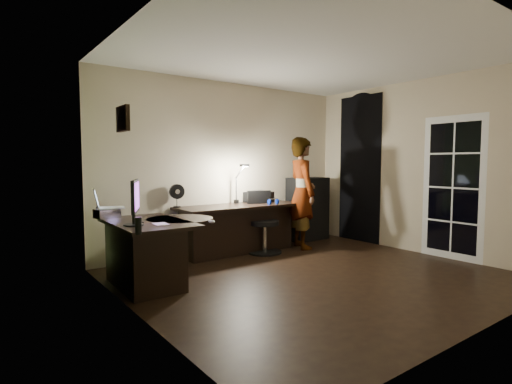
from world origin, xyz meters
TOP-DOWN VIEW (x-y plane):
  - floor at (0.00, 0.00)m, footprint 4.50×4.00m
  - ceiling at (0.00, 0.00)m, footprint 4.50×4.00m
  - wall_back at (0.00, 2.00)m, footprint 4.50×0.01m
  - wall_front at (0.00, -2.00)m, footprint 4.50×0.01m
  - wall_left at (-2.25, 0.00)m, footprint 0.01×4.00m
  - wall_right at (2.25, 0.00)m, footprint 0.01×4.00m
  - green_wall_overlay at (-2.24, 0.00)m, footprint 0.00×4.00m
  - arched_doorway at (2.24, 1.15)m, footprint 0.01×0.90m
  - french_door at (2.24, -0.55)m, footprint 0.02×0.92m
  - framed_picture at (-2.22, 0.45)m, footprint 0.04×0.30m
  - desk_left at (-1.81, 0.89)m, footprint 0.82×1.31m
  - desk_right at (-0.04, 1.63)m, footprint 2.02×0.72m
  - cabinet at (1.57, 1.78)m, footprint 0.77×0.40m
  - laptop_stand at (-2.11, 1.45)m, footprint 0.29×0.25m
  - laptop at (-2.07, 1.45)m, footprint 0.41×0.40m
  - monitor at (-2.05, 0.70)m, footprint 0.33×0.54m
  - mouse at (-1.29, 0.34)m, footprint 0.09×0.11m
  - phone at (-1.74, 0.59)m, footprint 0.09×0.13m
  - pen at (-1.90, 0.87)m, footprint 0.01×0.13m
  - speaker at (-2.19, 0.16)m, footprint 0.08×0.08m
  - notepad at (-1.79, 0.58)m, footprint 0.16×0.21m
  - desk_fan at (-0.97, 1.92)m, footprint 0.24×0.15m
  - headphones at (0.44, 1.39)m, footprint 0.21×0.12m
  - printer at (0.46, 1.80)m, footprint 0.47×0.40m
  - desk_lamp at (0.03, 1.83)m, footprint 0.19×0.32m
  - office_chair at (0.27, 1.39)m, footprint 0.66×0.66m
  - person at (1.00, 1.32)m, footprint 0.63×0.76m

SIDE VIEW (x-z plane):
  - floor at x=0.00m, z-range -0.01..0.00m
  - desk_left at x=-1.81m, z-range 0.00..0.75m
  - desk_right at x=-0.04m, z-range 0.00..0.76m
  - office_chair at x=0.27m, z-range 0.00..0.97m
  - cabinet at x=1.57m, z-range 0.00..1.14m
  - phone at x=-1.74m, z-range 0.75..0.75m
  - notepad at x=-1.79m, z-range 0.75..0.76m
  - pen at x=-1.90m, z-range 0.75..0.76m
  - mouse at x=-1.29m, z-range 0.75..0.78m
  - laptop_stand at x=-2.11m, z-range 0.75..0.86m
  - headphones at x=0.44m, z-range 0.76..0.86m
  - speaker at x=-2.19m, z-range 0.75..0.91m
  - printer at x=0.46m, z-range 0.76..0.95m
  - person at x=1.00m, z-range 0.00..1.83m
  - monitor at x=-2.05m, z-range 0.75..1.10m
  - desk_fan at x=-0.97m, z-range 0.76..1.10m
  - laptop at x=-2.07m, z-range 0.86..1.10m
  - french_door at x=2.24m, z-range 0.00..2.10m
  - desk_lamp at x=0.03m, z-range 0.76..1.43m
  - arched_doorway at x=2.24m, z-range 0.00..2.60m
  - wall_back at x=0.00m, z-range 0.00..2.70m
  - wall_front at x=0.00m, z-range 0.00..2.70m
  - wall_left at x=-2.25m, z-range 0.00..2.70m
  - wall_right at x=2.25m, z-range 0.00..2.70m
  - green_wall_overlay at x=-2.24m, z-range 0.00..2.70m
  - framed_picture at x=-2.22m, z-range 1.73..1.98m
  - ceiling at x=0.00m, z-range 2.70..2.71m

